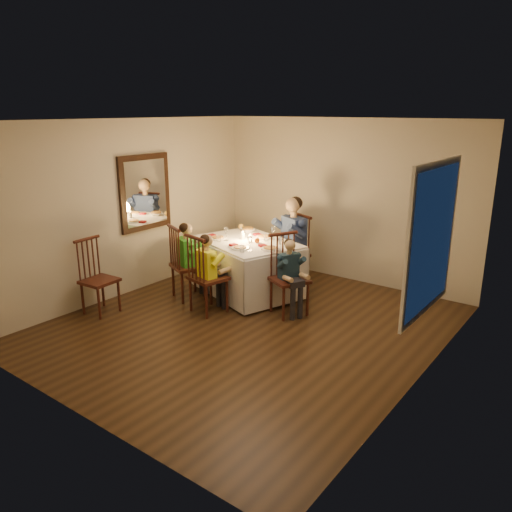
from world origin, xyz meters
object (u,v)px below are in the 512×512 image
Objects in this scene: chair_adult at (291,283)px; child_teal at (289,314)px; dining_table at (247,256)px; chair_near_right at (209,311)px; adult at (291,283)px; chair_extra at (102,312)px; child_green at (189,297)px; chair_end at (289,314)px; serving_bowl at (248,230)px; child_yellow at (209,311)px; chair_near_left at (189,297)px.

child_teal is at bearing -34.47° from chair_adult.
dining_table is 1.66× the size of chair_adult.
adult is at bearing -87.87° from chair_near_right.
child_green is (0.57, 1.14, 0.00)m from chair_extra.
serving_bowl is (-1.32, 0.77, 0.85)m from chair_end.
chair_adult is at bearing 58.16° from child_teal.
dining_table is 1.62× the size of child_green.
serving_bowl reaches higher than chair_end.
chair_near_right is 0.97× the size of child_green.
child_yellow is (0.00, 0.00, 0.00)m from chair_near_right.
chair_near_left is (-0.56, -0.70, -0.59)m from dining_table.
chair_end is at bearing -142.48° from chair_near_left.
chair_adult is at bearing -97.30° from chair_near_left.
chair_extra is (-0.57, -1.14, 0.00)m from chair_near_left.
child_green reaches higher than chair_near_left.
dining_table is 1.07m from chair_near_left.
dining_table reaches higher than chair_adult.
child_teal is (0.94, 0.60, 0.00)m from child_yellow.
child_yellow is at bearing -176.51° from chair_near_left.
child_yellow is (1.17, 0.93, 0.00)m from chair_extra.
child_yellow reaches higher than chair_extra.
child_green is at bearing 130.66° from child_teal.
child_yellow is 1.66m from serving_bowl.
chair_near_right is at bearing -75.32° from adult.
serving_bowl is (0.22, 1.16, 0.85)m from child_green.
adult is (0.31, 0.76, -0.59)m from dining_table.
chair_adult is (0.31, 0.76, -0.59)m from dining_table.
child_green is (-1.54, -0.38, 0.00)m from chair_end.
chair_end is 1.75m from serving_bowl.
chair_adult is 4.94× the size of serving_bowl.
adult is 1.33× the size of child_teal.
chair_adult is 1.27m from child_teal.
child_green is 5.07× the size of serving_bowl.
chair_extra is 2.58m from serving_bowl.
chair_extra is at bearing -94.92° from chair_adult.
child_yellow is (0.04, -0.92, -0.59)m from dining_table.
child_green reaches higher than child_yellow.
adult is (0.00, 0.00, 0.00)m from chair_adult.
adult is 1.70m from child_yellow.
chair_end reaches higher than child_teal.
dining_table is 1.31× the size of adult.
chair_end is at bearing -135.93° from child_yellow.
chair_end is 1.12m from child_yellow.
chair_end reaches higher than chair_extra.
adult is 1.12m from serving_bowl.
chair_near_left is at bearing -0.00° from child_green.
chair_near_right is at bearing -75.32° from chair_adult.
chair_adult is 0.00m from adult.
chair_adult and chair_near_left have the same top height.
child_green is 1.08× the size of child_teal.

